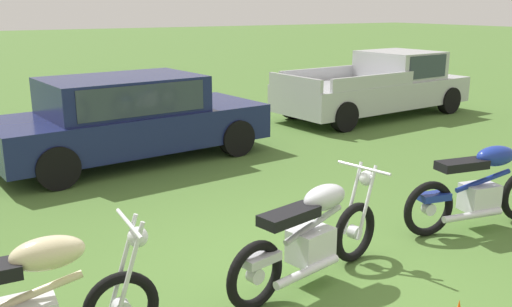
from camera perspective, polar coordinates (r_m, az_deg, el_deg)
The scene contains 6 objects.
ground_plane at distance 5.60m, azimuth 4.46°, elevation -12.44°, with size 120.00×120.00×0.00m, color #476B2D.
motorcycle_cream at distance 4.42m, azimuth -22.28°, elevation -14.29°, with size 1.98×0.64×1.02m.
motorcycle_silver at distance 5.32m, azimuth 5.70°, elevation -8.29°, with size 1.99×0.80×1.02m.
motorcycle_blue at distance 7.07m, azimuth 21.93°, elevation -3.30°, with size 2.02×0.69×1.02m.
car_navy at distance 9.64m, azimuth -12.90°, elevation 3.95°, with size 4.67×2.27×1.43m.
pickup_truck_silver at distance 13.76m, azimuth 12.68°, elevation 6.95°, with size 5.06×2.23×1.49m.
Camera 1 is at (-2.90, -4.04, 2.57)m, focal length 39.25 mm.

